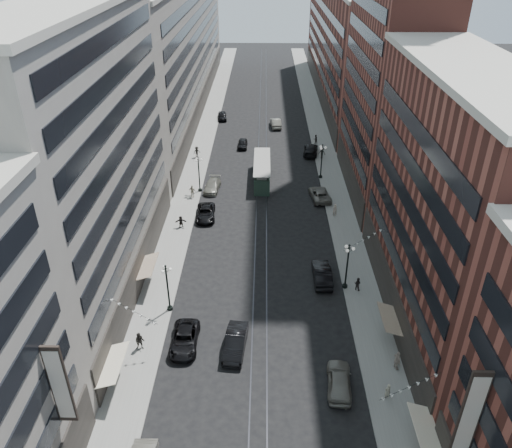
# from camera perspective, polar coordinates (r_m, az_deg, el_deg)

# --- Properties ---
(ground) EXTENTS (220.00, 220.00, 0.00)m
(ground) POSITION_cam_1_polar(r_m,az_deg,el_deg) (78.89, 0.68, 5.30)
(ground) COLOR black
(ground) RESTS_ON ground
(sidewalk_west) EXTENTS (4.00, 180.00, 0.15)m
(sidewalk_west) POSITION_cam_1_polar(r_m,az_deg,el_deg) (88.73, -6.47, 8.11)
(sidewalk_west) COLOR gray
(sidewalk_west) RESTS_ON ground
(sidewalk_east) EXTENTS (4.00, 180.00, 0.15)m
(sidewalk_east) POSITION_cam_1_polar(r_m,az_deg,el_deg) (88.67, 7.92, 7.99)
(sidewalk_east) COLOR gray
(sidewalk_east) RESTS_ON ground
(rail_west) EXTENTS (0.12, 180.00, 0.02)m
(rail_west) POSITION_cam_1_polar(r_m,az_deg,el_deg) (88.04, 0.27, 8.08)
(rail_west) COLOR #2D2D33
(rail_west) RESTS_ON ground
(rail_east) EXTENTS (0.12, 180.00, 0.02)m
(rail_east) POSITION_cam_1_polar(r_m,az_deg,el_deg) (88.04, 1.19, 8.07)
(rail_east) COLOR #2D2D33
(rail_east) RESTS_ON ground
(building_west_mid) EXTENTS (8.00, 36.00, 28.00)m
(building_west_mid) POSITION_cam_1_polar(r_m,az_deg,el_deg) (51.49, -18.83, 6.47)
(building_west_mid) COLOR gray
(building_west_mid) RESTS_ON ground
(building_west_far) EXTENTS (8.00, 90.00, 26.00)m
(building_west_far) POSITION_cam_1_polar(r_m,az_deg,el_deg) (110.70, -8.52, 19.46)
(building_west_far) COLOR gray
(building_west_far) RESTS_ON ground
(building_east_mid) EXTENTS (8.00, 30.00, 24.00)m
(building_east_mid) POSITION_cam_1_polar(r_m,az_deg,el_deg) (47.92, 21.29, 1.50)
(building_east_mid) COLOR brown
(building_east_mid) RESTS_ON ground
(building_east_tower) EXTENTS (8.00, 26.00, 42.00)m
(building_east_tower) POSITION_cam_1_polar(r_m,az_deg,el_deg) (70.57, 15.55, 19.20)
(building_east_tower) COLOR brown
(building_east_tower) RESTS_ON ground
(building_east_far) EXTENTS (8.00, 72.00, 24.00)m
(building_east_far) POSITION_cam_1_polar(r_m,az_deg,el_deg) (119.55, 9.56, 19.70)
(building_east_far) COLOR brown
(building_east_far) RESTS_ON ground
(lamppost_sw_far) EXTENTS (1.03, 1.14, 5.52)m
(lamppost_sw_far) POSITION_cam_1_polar(r_m,az_deg,el_deg) (50.69, -10.08, -7.02)
(lamppost_sw_far) COLOR black
(lamppost_sw_far) RESTS_ON sidewalk_west
(lamppost_sw_mid) EXTENTS (1.03, 1.14, 5.52)m
(lamppost_sw_mid) POSITION_cam_1_polar(r_m,az_deg,el_deg) (73.66, -6.54, 5.84)
(lamppost_sw_mid) COLOR black
(lamppost_sw_mid) RESTS_ON sidewalk_west
(lamppost_se_far) EXTENTS (1.03, 1.14, 5.52)m
(lamppost_se_far) POSITION_cam_1_polar(r_m,az_deg,el_deg) (53.77, 10.39, -4.62)
(lamppost_se_far) COLOR black
(lamppost_se_far) RESTS_ON sidewalk_east
(lamppost_se_mid) EXTENTS (1.03, 1.14, 5.52)m
(lamppost_se_mid) POSITION_cam_1_polar(r_m,az_deg,el_deg) (78.13, 7.51, 7.26)
(lamppost_se_mid) COLOR black
(lamppost_se_mid) RESTS_ON sidewalk_east
(streetcar) EXTENTS (2.51, 11.32, 3.13)m
(streetcar) POSITION_cam_1_polar(r_m,az_deg,el_deg) (77.57, 0.68, 6.02)
(streetcar) COLOR #263C30
(streetcar) RESTS_ON ground
(car_2) EXTENTS (2.51, 5.36, 1.48)m
(car_2) POSITION_cam_1_polar(r_m,az_deg,el_deg) (48.13, -8.17, -12.92)
(car_2) COLOR black
(car_2) RESTS_ON ground
(car_4) EXTENTS (2.44, 5.13, 1.69)m
(car_4) POSITION_cam_1_polar(r_m,az_deg,el_deg) (44.63, 9.50, -17.23)
(car_4) COLOR slate
(car_4) RESTS_ON ground
(car_5) EXTENTS (2.31, 5.42, 1.74)m
(car_5) POSITION_cam_1_polar(r_m,az_deg,el_deg) (47.22, -2.38, -13.38)
(car_5) COLOR black
(car_5) RESTS_ON ground
(pedestrian_2) EXTENTS (0.91, 0.52, 1.84)m
(pedestrian_2) POSITION_cam_1_polar(r_m,az_deg,el_deg) (48.20, -13.14, -12.92)
(pedestrian_2) COLOR black
(pedestrian_2) RESTS_ON sidewalk_west
(pedestrian_4) EXTENTS (0.73, 1.21, 1.94)m
(pedestrian_4) POSITION_cam_1_polar(r_m,az_deg,el_deg) (46.90, 15.83, -14.79)
(pedestrian_4) COLOR #B6A696
(pedestrian_4) RESTS_ON sidewalk_east
(car_7) EXTENTS (2.76, 5.42, 1.47)m
(car_7) POSITION_cam_1_polar(r_m,az_deg,el_deg) (67.65, -5.76, 1.28)
(car_7) COLOR black
(car_7) RESTS_ON ground
(car_8) EXTENTS (2.51, 5.22, 1.47)m
(car_8) POSITION_cam_1_polar(r_m,az_deg,el_deg) (74.94, -5.01, 4.37)
(car_8) COLOR slate
(car_8) RESTS_ON ground
(car_9) EXTENTS (2.16, 4.55, 1.50)m
(car_9) POSITION_cam_1_polar(r_m,az_deg,el_deg) (105.12, -3.90, 12.22)
(car_9) COLOR black
(car_9) RESTS_ON ground
(car_10) EXTENTS (1.91, 5.37, 1.76)m
(car_10) POSITION_cam_1_polar(r_m,az_deg,el_deg) (55.81, 7.55, -5.67)
(car_10) COLOR black
(car_10) RESTS_ON ground
(car_11) EXTENTS (3.21, 5.77, 1.53)m
(car_11) POSITION_cam_1_polar(r_m,az_deg,el_deg) (72.73, 7.29, 3.41)
(car_11) COLOR slate
(car_11) RESTS_ON ground
(car_12) EXTENTS (3.06, 6.02, 1.68)m
(car_12) POSITION_cam_1_polar(r_m,az_deg,el_deg) (87.97, 6.27, 8.45)
(car_12) COLOR black
(car_12) RESTS_ON ground
(car_13) EXTENTS (1.75, 4.16, 1.41)m
(car_13) POSITION_cam_1_polar(r_m,az_deg,el_deg) (90.38, -1.55, 9.15)
(car_13) COLOR black
(car_13) RESTS_ON ground
(car_14) EXTENTS (2.27, 5.28, 1.69)m
(car_14) POSITION_cam_1_polar(r_m,az_deg,el_deg) (100.60, 2.28, 11.47)
(car_14) COLOR slate
(car_14) RESTS_ON ground
(pedestrian_5) EXTENTS (1.52, 0.61, 1.59)m
(pedestrian_5) POSITION_cam_1_polar(r_m,az_deg,el_deg) (65.57, -8.58, 0.27)
(pedestrian_5) COLOR black
(pedestrian_5) RESTS_ON sidewalk_west
(pedestrian_6) EXTENTS (1.20, 0.80, 1.89)m
(pedestrian_6) POSITION_cam_1_polar(r_m,az_deg,el_deg) (72.77, -7.28, 3.72)
(pedestrian_6) COLOR #A7A18A
(pedestrian_6) RESTS_ON sidewalk_west
(pedestrian_7) EXTENTS (0.84, 0.71, 1.51)m
(pedestrian_7) POSITION_cam_1_polar(r_m,az_deg,el_deg) (54.95, 11.52, -6.71)
(pedestrian_7) COLOR black
(pedestrian_7) RESTS_ON sidewalk_east
(pedestrian_8) EXTENTS (0.74, 0.56, 1.82)m
(pedestrian_8) POSITION_cam_1_polar(r_m,az_deg,el_deg) (68.15, 8.99, 1.58)
(pedestrian_8) COLOR beige
(pedestrian_8) RESTS_ON sidewalk_east
(pedestrian_9) EXTENTS (1.31, 0.84, 1.88)m
(pedestrian_9) POSITION_cam_1_polar(r_m,az_deg,el_deg) (86.14, 7.54, 8.06)
(pedestrian_9) COLOR black
(pedestrian_9) RESTS_ON sidewalk_east
(pedestrian_extra_0) EXTENTS (0.92, 0.76, 1.66)m
(pedestrian_extra_0) POSITION_cam_1_polar(r_m,az_deg,el_deg) (92.40, 6.81, 9.61)
(pedestrian_extra_0) COLOR black
(pedestrian_extra_0) RESTS_ON sidewalk_east
(pedestrian_extra_1) EXTENTS (1.32, 1.01, 1.89)m
(pedestrian_extra_1) POSITION_cam_1_polar(r_m,az_deg,el_deg) (86.40, -6.78, 8.19)
(pedestrian_extra_1) COLOR black
(pedestrian_extra_1) RESTS_ON sidewalk_west
(pedestrian_extra_2) EXTENTS (0.65, 0.53, 1.55)m
(pedestrian_extra_2) POSITION_cam_1_polar(r_m,az_deg,el_deg) (44.56, 14.81, -17.98)
(pedestrian_extra_2) COLOR #A39D87
(pedestrian_extra_2) RESTS_ON sidewalk_east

